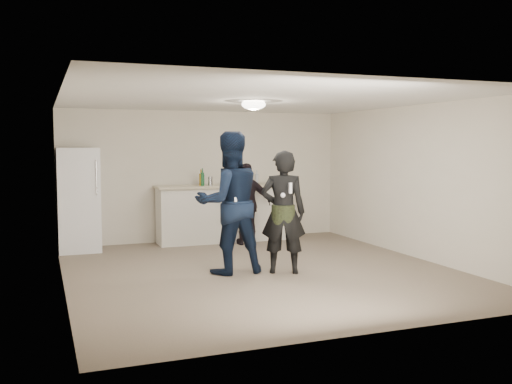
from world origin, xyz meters
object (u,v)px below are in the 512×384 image
object	(u,v)px
counter	(226,214)
fridge	(78,200)
man	(229,203)
woman	(283,212)
spectator	(247,204)
shaker	(210,181)

from	to	relation	value
counter	fridge	size ratio (longest dim) A/B	1.44
fridge	man	bearing A→B (deg)	-53.15
man	woman	bearing A→B (deg)	158.29
fridge	spectator	world-z (taller)	fridge
counter	woman	distance (m)	2.92
counter	woman	bearing A→B (deg)	-91.22
shaker	spectator	bearing A→B (deg)	-29.22
shaker	spectator	world-z (taller)	spectator
man	spectator	world-z (taller)	man
shaker	man	size ratio (longest dim) A/B	0.08
counter	spectator	bearing A→B (deg)	-60.24
man	fridge	bearing A→B (deg)	-54.36
man	spectator	xyz separation A→B (m)	(1.06, 2.15, -0.26)
shaker	man	distance (m)	2.54
shaker	spectator	distance (m)	0.82
woman	shaker	bearing A→B (deg)	-60.74
spectator	woman	bearing A→B (deg)	88.52
shaker	fridge	bearing A→B (deg)	178.46
woman	spectator	bearing A→B (deg)	-74.35
fridge	woman	size ratio (longest dim) A/B	1.02
counter	woman	xyz separation A→B (m)	(-0.06, -2.90, 0.36)
fridge	man	size ratio (longest dim) A/B	0.88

